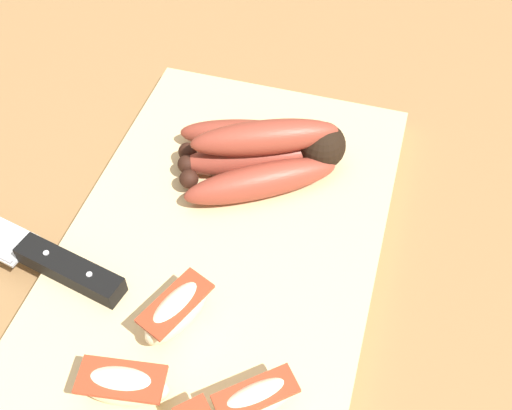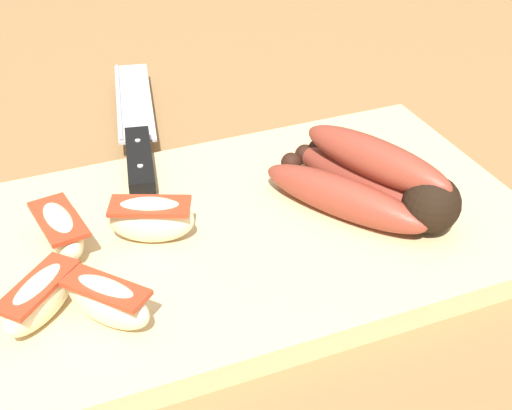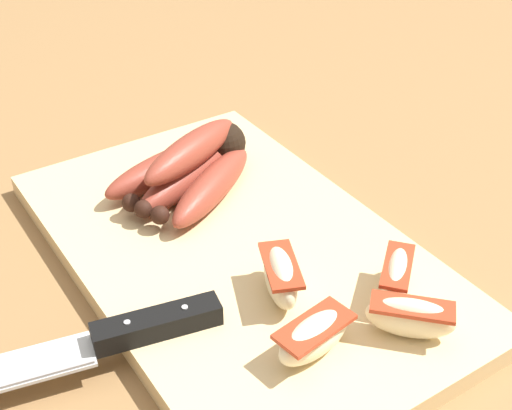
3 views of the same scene
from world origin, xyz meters
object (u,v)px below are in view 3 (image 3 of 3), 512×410
object	(u,v)px
chefs_knife	(95,343)
apple_wedge_far	(396,276)
banana_bunch	(193,168)
apple_wedge_near	(281,276)
apple_wedge_middle	(314,336)
apple_wedge_extra	(411,317)

from	to	relation	value
chefs_knife	apple_wedge_far	size ratio (longest dim) A/B	4.48
banana_bunch	apple_wedge_near	xyz separation A→B (m)	(-0.18, 0.02, -0.00)
banana_bunch	chefs_knife	xyz separation A→B (m)	(-0.15, 0.17, -0.02)
chefs_knife	apple_wedge_middle	size ratio (longest dim) A/B	3.96
chefs_knife	apple_wedge_middle	world-z (taller)	apple_wedge_middle
apple_wedge_far	apple_wedge_extra	xyz separation A→B (m)	(-0.04, 0.02, -0.00)
chefs_knife	apple_wedge_near	size ratio (longest dim) A/B	3.97
apple_wedge_near	apple_wedge_far	size ratio (longest dim) A/B	1.13
banana_bunch	chefs_knife	distance (m)	0.23
apple_wedge_extra	apple_wedge_middle	bearing A→B (deg)	70.93
apple_wedge_far	apple_wedge_near	bearing A→B (deg)	57.14
apple_wedge_middle	apple_wedge_extra	world-z (taller)	apple_wedge_extra
apple_wedge_middle	apple_wedge_far	distance (m)	0.10
banana_bunch	apple_wedge_middle	xyz separation A→B (m)	(-0.25, 0.04, -0.01)
apple_wedge_middle	apple_wedge_extra	bearing A→B (deg)	-109.07
apple_wedge_near	apple_wedge_extra	bearing A→B (deg)	-148.12
apple_wedge_far	apple_wedge_extra	bearing A→B (deg)	151.52
banana_bunch	apple_wedge_far	world-z (taller)	banana_bunch
apple_wedge_middle	chefs_knife	bearing A→B (deg)	55.42
apple_wedge_middle	apple_wedge_far	world-z (taller)	apple_wedge_far
apple_wedge_middle	apple_wedge_near	bearing A→B (deg)	-13.79
apple_wedge_near	apple_wedge_extra	distance (m)	0.11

